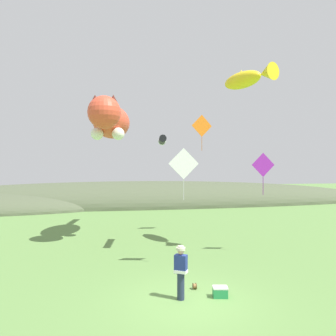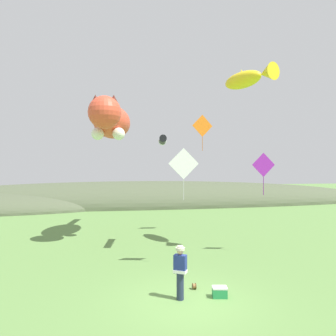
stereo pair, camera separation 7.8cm
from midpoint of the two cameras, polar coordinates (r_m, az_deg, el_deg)
ground_plane at (r=11.45m, az=3.59°, el=-22.30°), size 120.00×120.00×0.00m
distant_hill_ridge at (r=36.78m, az=-10.85°, el=-6.39°), size 61.17×12.95×5.16m
festival_attendant at (r=11.29m, az=2.34°, el=-17.45°), size 0.49×0.44×1.77m
kite_spool at (r=12.46m, az=4.77°, el=-19.81°), size 0.12×0.22×0.22m
picnic_cooler at (r=11.85m, az=9.18°, el=-20.54°), size 0.54×0.40×0.36m
kite_giant_cat at (r=20.34m, az=-9.84°, el=8.02°), size 2.79×7.80×2.38m
kite_fish_windsock at (r=18.30m, az=13.82°, el=14.91°), size 2.14×3.41×1.02m
kite_tube_streamer at (r=17.06m, az=-0.80°, el=4.93°), size 0.65×2.07×0.44m
kite_diamond_orange at (r=21.41m, az=6.12°, el=7.28°), size 1.41×0.29×2.33m
kite_diamond_violet at (r=16.92m, az=16.42°, el=0.46°), size 1.20×0.04×2.10m
kite_diamond_white at (r=14.21m, az=2.89°, el=0.70°), size 1.35×0.08×2.25m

